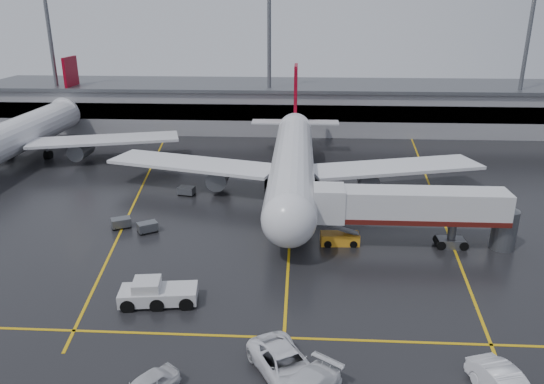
{
  "coord_description": "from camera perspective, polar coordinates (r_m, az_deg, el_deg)",
  "views": [
    {
      "loc": [
        0.91,
        -53.46,
        22.43
      ],
      "look_at": [
        -2.0,
        -2.0,
        4.0
      ],
      "focal_mm": 34.1,
      "sensor_mm": 36.0,
      "label": 1
    }
  ],
  "objects": [
    {
      "name": "ground",
      "position": [
        57.99,
        2.09,
        -3.1
      ],
      "size": [
        220.0,
        220.0,
        0.0
      ],
      "primitive_type": "plane",
      "color": "black",
      "rests_on": "ground"
    },
    {
      "name": "apron_line_centre",
      "position": [
        57.98,
        2.09,
        -3.09
      ],
      "size": [
        0.25,
        90.0,
        0.02
      ],
      "primitive_type": "cube",
      "color": "gold",
      "rests_on": "ground"
    },
    {
      "name": "apron_line_stop",
      "position": [
        38.65,
        1.34,
        -15.79
      ],
      "size": [
        60.0,
        0.25,
        0.02
      ],
      "primitive_type": "cube",
      "color": "gold",
      "rests_on": "ground"
    },
    {
      "name": "apron_line_left",
      "position": [
        70.48,
        -14.2,
        0.5
      ],
      "size": [
        9.99,
        69.35,
        0.02
      ],
      "primitive_type": "cube",
      "rotation": [
        0.0,
        0.0,
        0.14
      ],
      "color": "gold",
      "rests_on": "ground"
    },
    {
      "name": "apron_line_right",
      "position": [
        69.44,
        17.3,
        -0.09
      ],
      "size": [
        7.57,
        69.64,
        0.02
      ],
      "primitive_type": "cube",
      "rotation": [
        0.0,
        0.0,
        -0.1
      ],
      "color": "gold",
      "rests_on": "ground"
    },
    {
      "name": "terminal",
      "position": [
        103.01,
        2.72,
        9.53
      ],
      "size": [
        122.0,
        19.0,
        8.6
      ],
      "color": "gray",
      "rests_on": "ground"
    },
    {
      "name": "light_mast_left",
      "position": [
        106.23,
        -23.09,
        13.87
      ],
      "size": [
        3.0,
        1.2,
        25.45
      ],
      "color": "#595B60",
      "rests_on": "ground"
    },
    {
      "name": "light_mast_mid",
      "position": [
        95.98,
        -0.31,
        14.92
      ],
      "size": [
        3.0,
        1.2,
        25.45
      ],
      "color": "#595B60",
      "rests_on": "ground"
    },
    {
      "name": "light_mast_right",
      "position": [
        103.46,
        26.18,
        13.33
      ],
      "size": [
        3.0,
        1.2,
        25.45
      ],
      "color": "#595B60",
      "rests_on": "ground"
    },
    {
      "name": "main_airliner",
      "position": [
        65.75,
        2.32,
        3.57
      ],
      "size": [
        48.8,
        45.6,
        14.1
      ],
      "color": "silver",
      "rests_on": "ground"
    },
    {
      "name": "second_airliner",
      "position": [
        88.45,
        -26.02,
        5.79
      ],
      "size": [
        48.8,
        45.6,
        14.1
      ],
      "color": "silver",
      "rests_on": "ground"
    },
    {
      "name": "jet_bridge",
      "position": [
        52.11,
        15.16,
        -1.84
      ],
      "size": [
        19.9,
        3.4,
        6.05
      ],
      "color": "silver",
      "rests_on": "ground"
    },
    {
      "name": "pushback_tractor",
      "position": [
        43.08,
        -12.65,
        -10.89
      ],
      "size": [
        6.37,
        3.31,
        2.18
      ],
      "color": "silver",
      "rests_on": "ground"
    },
    {
      "name": "belt_loader",
      "position": [
        52.44,
        7.5,
        -5.11
      ],
      "size": [
        3.91,
        1.98,
        2.42
      ],
      "color": "orange",
      "rests_on": "ground"
    },
    {
      "name": "service_van_a",
      "position": [
        34.75,
        1.52,
        -18.58
      ],
      "size": [
        5.86,
        7.25,
        1.83
      ],
      "primitive_type": "imported",
      "rotation": [
        0.0,
        0.0,
        0.51
      ],
      "color": "white",
      "rests_on": "ground"
    },
    {
      "name": "baggage_cart_a",
      "position": [
        56.16,
        -13.59,
        -3.76
      ],
      "size": [
        2.39,
        2.17,
        1.12
      ],
      "color": "#595B60",
      "rests_on": "ground"
    },
    {
      "name": "baggage_cart_b",
      "position": [
        58.01,
        -16.33,
        -3.25
      ],
      "size": [
        2.37,
        2.07,
        1.12
      ],
      "color": "#595B60",
      "rests_on": "ground"
    },
    {
      "name": "baggage_cart_c",
      "position": [
        66.21,
        -9.42,
        0.17
      ],
      "size": [
        2.21,
        1.66,
        1.12
      ],
      "color": "#595B60",
      "rests_on": "ground"
    }
  ]
}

